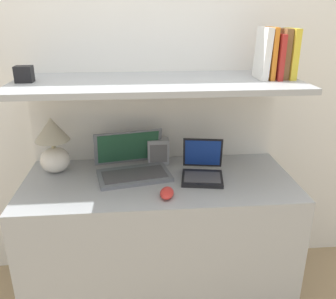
{
  "coord_description": "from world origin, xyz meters",
  "views": [
    {
      "loc": [
        -0.1,
        -1.37,
        1.58
      ],
      "look_at": [
        0.05,
        0.31,
        0.93
      ],
      "focal_mm": 38.0,
      "sensor_mm": 36.0,
      "label": 1
    }
  ],
  "objects_px": {
    "laptop_small": "(202,170)",
    "book_red": "(276,56)",
    "book_brown": "(283,54)",
    "book_white": "(263,53)",
    "book_yellow": "(290,54)",
    "computer_mouse": "(167,193)",
    "book_orange": "(270,53)",
    "router_box": "(158,151)",
    "shelf_gadget": "(24,74)",
    "laptop_large": "(132,166)",
    "table_lamp": "(53,143)"
  },
  "relations": [
    {
      "from": "book_yellow",
      "to": "book_red",
      "type": "distance_m",
      "value": 0.07
    },
    {
      "from": "book_yellow",
      "to": "book_red",
      "type": "height_order",
      "value": "book_yellow"
    },
    {
      "from": "laptop_large",
      "to": "computer_mouse",
      "type": "xyz_separation_m",
      "value": [
        0.16,
        -0.27,
        -0.03
      ]
    },
    {
      "from": "table_lamp",
      "to": "router_box",
      "type": "xyz_separation_m",
      "value": [
        0.56,
        0.06,
        -0.09
      ]
    },
    {
      "from": "computer_mouse",
      "to": "book_red",
      "type": "xyz_separation_m",
      "value": [
        0.56,
        0.26,
        0.6
      ]
    },
    {
      "from": "router_box",
      "to": "laptop_large",
      "type": "bearing_deg",
      "value": -139.09
    },
    {
      "from": "book_red",
      "to": "book_white",
      "type": "relative_size",
      "value": 0.88
    },
    {
      "from": "book_yellow",
      "to": "laptop_large",
      "type": "bearing_deg",
      "value": 178.95
    },
    {
      "from": "book_white",
      "to": "shelf_gadget",
      "type": "bearing_deg",
      "value": 180.0
    },
    {
      "from": "laptop_small",
      "to": "book_white",
      "type": "height_order",
      "value": "book_white"
    },
    {
      "from": "laptop_large",
      "to": "book_brown",
      "type": "height_order",
      "value": "book_brown"
    },
    {
      "from": "router_box",
      "to": "book_white",
      "type": "height_order",
      "value": "book_white"
    },
    {
      "from": "table_lamp",
      "to": "shelf_gadget",
      "type": "bearing_deg",
      "value": -132.23
    },
    {
      "from": "shelf_gadget",
      "to": "table_lamp",
      "type": "bearing_deg",
      "value": 47.77
    },
    {
      "from": "book_brown",
      "to": "book_red",
      "type": "bearing_deg",
      "value": 180.0
    },
    {
      "from": "laptop_large",
      "to": "book_yellow",
      "type": "bearing_deg",
      "value": -1.05
    },
    {
      "from": "book_yellow",
      "to": "laptop_small",
      "type": "bearing_deg",
      "value": -172.18
    },
    {
      "from": "laptop_large",
      "to": "book_yellow",
      "type": "height_order",
      "value": "book_yellow"
    },
    {
      "from": "laptop_small",
      "to": "book_red",
      "type": "bearing_deg",
      "value": 9.29
    },
    {
      "from": "table_lamp",
      "to": "book_white",
      "type": "bearing_deg",
      "value": -4.34
    },
    {
      "from": "laptop_large",
      "to": "computer_mouse",
      "type": "distance_m",
      "value": 0.32
    },
    {
      "from": "computer_mouse",
      "to": "book_yellow",
      "type": "height_order",
      "value": "book_yellow"
    },
    {
      "from": "book_yellow",
      "to": "book_white",
      "type": "xyz_separation_m",
      "value": [
        -0.14,
        0.0,
        0.0
      ]
    },
    {
      "from": "laptop_large",
      "to": "book_white",
      "type": "distance_m",
      "value": 0.88
    },
    {
      "from": "laptop_large",
      "to": "shelf_gadget",
      "type": "distance_m",
      "value": 0.7
    },
    {
      "from": "table_lamp",
      "to": "laptop_large",
      "type": "distance_m",
      "value": 0.44
    },
    {
      "from": "shelf_gadget",
      "to": "computer_mouse",
      "type": "bearing_deg",
      "value": -21.47
    },
    {
      "from": "book_brown",
      "to": "shelf_gadget",
      "type": "height_order",
      "value": "book_brown"
    },
    {
      "from": "laptop_small",
      "to": "book_white",
      "type": "distance_m",
      "value": 0.66
    },
    {
      "from": "book_yellow",
      "to": "book_red",
      "type": "bearing_deg",
      "value": 180.0
    },
    {
      "from": "book_orange",
      "to": "book_white",
      "type": "distance_m",
      "value": 0.04
    },
    {
      "from": "book_red",
      "to": "shelf_gadget",
      "type": "height_order",
      "value": "book_red"
    },
    {
      "from": "laptop_small",
      "to": "book_yellow",
      "type": "distance_m",
      "value": 0.73
    },
    {
      "from": "laptop_large",
      "to": "table_lamp",
      "type": "bearing_deg",
      "value": 170.87
    },
    {
      "from": "laptop_small",
      "to": "router_box",
      "type": "height_order",
      "value": "laptop_small"
    },
    {
      "from": "laptop_large",
      "to": "book_white",
      "type": "xyz_separation_m",
      "value": [
        0.66,
        -0.01,
        0.58
      ]
    },
    {
      "from": "computer_mouse",
      "to": "book_orange",
      "type": "relative_size",
      "value": 0.5
    },
    {
      "from": "laptop_small",
      "to": "router_box",
      "type": "relative_size",
      "value": 1.81
    },
    {
      "from": "table_lamp",
      "to": "book_red",
      "type": "relative_size",
      "value": 1.42
    },
    {
      "from": "book_brown",
      "to": "book_yellow",
      "type": "bearing_deg",
      "value": 0.0
    },
    {
      "from": "book_orange",
      "to": "shelf_gadget",
      "type": "bearing_deg",
      "value": 180.0
    },
    {
      "from": "laptop_small",
      "to": "book_brown",
      "type": "height_order",
      "value": "book_brown"
    },
    {
      "from": "book_red",
      "to": "shelf_gadget",
      "type": "bearing_deg",
      "value": 180.0
    },
    {
      "from": "computer_mouse",
      "to": "router_box",
      "type": "xyz_separation_m",
      "value": [
        -0.02,
        0.4,
        0.06
      ]
    },
    {
      "from": "router_box",
      "to": "book_yellow",
      "type": "height_order",
      "value": "book_yellow"
    },
    {
      "from": "router_box",
      "to": "shelf_gadget",
      "type": "bearing_deg",
      "value": -167.39
    },
    {
      "from": "table_lamp",
      "to": "computer_mouse",
      "type": "distance_m",
      "value": 0.69
    },
    {
      "from": "laptop_large",
      "to": "shelf_gadget",
      "type": "height_order",
      "value": "shelf_gadget"
    },
    {
      "from": "book_brown",
      "to": "book_white",
      "type": "bearing_deg",
      "value": 180.0
    },
    {
      "from": "table_lamp",
      "to": "shelf_gadget",
      "type": "xyz_separation_m",
      "value": [
        -0.07,
        -0.08,
        0.38
      ]
    }
  ]
}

